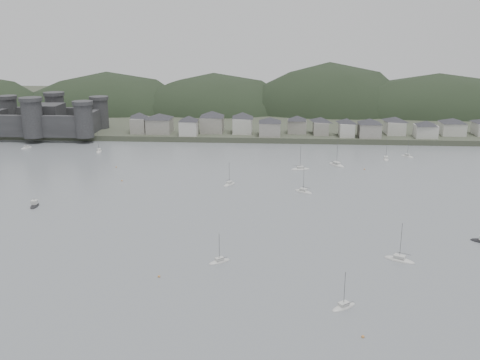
{
  "coord_description": "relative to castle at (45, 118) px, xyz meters",
  "views": [
    {
      "loc": [
        13.3,
        -124.58,
        63.04
      ],
      "look_at": [
        0.0,
        75.0,
        6.0
      ],
      "focal_mm": 40.92,
      "sensor_mm": 36.0,
      "label": 1
    }
  ],
  "objects": [
    {
      "name": "castle",
      "position": [
        0.0,
        0.0,
        0.0
      ],
      "size": [
        66.0,
        43.0,
        20.0
      ],
      "color": "#2D2D2F",
      "rests_on": "far_shore_land"
    },
    {
      "name": "motor_launch_far",
      "position": [
        47.01,
        -123.05,
        -10.67
      ],
      "size": [
        3.58,
        7.41,
        3.72
      ],
      "rotation": [
        0.0,
        0.0,
        3.29
      ],
      "color": "black",
      "rests_on": "ground"
    },
    {
      "name": "moored_fleet",
      "position": [
        125.48,
        -110.76,
        -10.79
      ],
      "size": [
        249.54,
        176.92,
        13.68
      ],
      "color": "beige",
      "rests_on": "ground"
    },
    {
      "name": "forested_ridge",
      "position": [
        124.83,
        89.6,
        -22.25
      ],
      "size": [
        851.55,
        103.94,
        102.57
      ],
      "color": "black",
      "rests_on": "ground"
    },
    {
      "name": "mooring_buoys",
      "position": [
        99.42,
        -125.28,
        -10.81
      ],
      "size": [
        137.22,
        139.89,
        0.7
      ],
      "color": "#BD7E3F",
      "rests_on": "ground"
    },
    {
      "name": "ground",
      "position": [
        120.0,
        -179.8,
        -10.96
      ],
      "size": [
        900.0,
        900.0,
        0.0
      ],
      "primitive_type": "plane",
      "color": "slate",
      "rests_on": "ground"
    },
    {
      "name": "far_shore_land",
      "position": [
        120.0,
        115.2,
        -9.46
      ],
      "size": [
        900.0,
        250.0,
        3.0
      ],
      "primitive_type": "cube",
      "color": "#383D2D",
      "rests_on": "ground"
    },
    {
      "name": "waterfront_town",
      "position": [
        170.59,
        3.54,
        -2.3
      ],
      "size": [
        451.48,
        28.46,
        12.92
      ],
      "color": "gray",
      "rests_on": "far_shore_land"
    }
  ]
}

